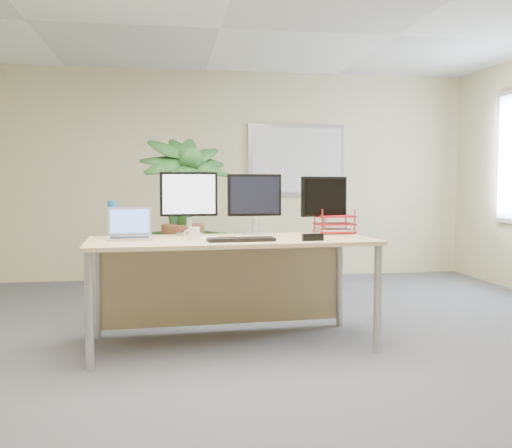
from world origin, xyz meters
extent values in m
plane|color=#4C4C51|center=(0.00, 0.00, 0.00)|extent=(8.00, 8.00, 0.00)
cube|color=beige|center=(0.00, 4.00, 1.35)|extent=(7.00, 0.04, 2.70)
cube|color=silver|center=(1.20, 3.97, 1.55)|extent=(1.30, 0.03, 0.95)
cube|color=white|center=(1.20, 3.95, 1.55)|extent=(1.20, 0.01, 0.85)
cube|color=tan|center=(-0.03, 0.81, 0.81)|extent=(2.18, 1.01, 0.03)
cube|color=tan|center=(-0.05, 1.23, 0.40)|extent=(2.03, 0.13, 0.67)
cylinder|color=#B7B8BC|center=(-1.03, 0.36, 0.40)|extent=(0.06, 0.06, 0.79)
cylinder|color=#B7B8BC|center=(1.00, 0.47, 0.40)|extent=(0.06, 0.06, 0.79)
cylinder|color=#B7B8BC|center=(-1.07, 1.16, 0.40)|extent=(0.06, 0.06, 0.79)
cylinder|color=#B7B8BC|center=(0.96, 1.27, 0.40)|extent=(0.06, 0.06, 0.79)
imported|color=#163914|center=(-0.37, 1.92, 0.75)|extent=(1.04, 1.04, 1.50)
cylinder|color=#B7B8BC|center=(-0.34, 1.12, 0.83)|extent=(0.21, 0.21, 0.02)
cylinder|color=#B7B8BC|center=(-0.34, 1.12, 0.90)|extent=(0.04, 0.04, 0.12)
cube|color=black|center=(-0.34, 1.12, 1.15)|extent=(0.46, 0.07, 0.35)
cube|color=silver|center=(-0.34, 1.09, 1.15)|extent=(0.42, 0.03, 0.31)
cylinder|color=#B7B8BC|center=(0.20, 1.15, 0.83)|extent=(0.20, 0.20, 0.02)
cylinder|color=#B7B8BC|center=(0.20, 1.15, 0.90)|extent=(0.04, 0.04, 0.12)
cube|color=black|center=(0.20, 1.15, 1.14)|extent=(0.44, 0.06, 0.34)
cube|color=black|center=(0.20, 1.13, 1.14)|extent=(0.40, 0.03, 0.30)
cylinder|color=#B7B8BC|center=(0.77, 1.11, 0.83)|extent=(0.19, 0.19, 0.02)
cylinder|color=#B7B8BC|center=(0.77, 1.11, 0.90)|extent=(0.04, 0.04, 0.12)
cube|color=black|center=(0.77, 1.11, 1.13)|extent=(0.42, 0.17, 0.33)
cube|color=black|center=(0.78, 1.09, 1.13)|extent=(0.37, 0.12, 0.29)
cube|color=silver|center=(-0.79, 0.83, 0.83)|extent=(0.34, 0.25, 0.02)
cube|color=black|center=(-0.79, 0.82, 0.84)|extent=(0.29, 0.16, 0.00)
cube|color=silver|center=(-0.80, 0.98, 0.95)|extent=(0.33, 0.07, 0.22)
cube|color=#608EF7|center=(-0.80, 0.97, 0.95)|extent=(0.29, 0.06, 0.18)
cube|color=black|center=(0.01, 0.60, 0.83)|extent=(0.49, 0.19, 0.03)
cylinder|color=white|center=(-0.32, 0.76, 0.87)|extent=(0.08, 0.08, 0.09)
torus|color=white|center=(-0.36, 0.76, 0.87)|extent=(0.06, 0.02, 0.06)
cube|color=silver|center=(-0.12, 0.78, 0.83)|extent=(0.32, 0.26, 0.01)
cylinder|color=orange|center=(-0.07, 0.77, 0.84)|extent=(0.13, 0.04, 0.01)
cylinder|color=gold|center=(0.18, 0.76, 0.83)|extent=(0.11, 0.02, 0.01)
cylinder|color=silver|center=(-0.94, 1.10, 0.93)|extent=(0.07, 0.07, 0.22)
cylinder|color=blue|center=(-0.94, 1.10, 1.07)|extent=(0.07, 0.07, 0.06)
cylinder|color=blue|center=(-0.94, 1.10, 0.94)|extent=(0.07, 0.07, 0.07)
cube|color=#AD151C|center=(0.87, 1.13, 0.83)|extent=(0.32, 0.25, 0.01)
cube|color=#AD151C|center=(0.87, 1.13, 0.90)|extent=(0.32, 0.25, 0.01)
cube|color=#AD151C|center=(0.87, 1.13, 0.97)|extent=(0.32, 0.25, 0.01)
cube|color=silver|center=(0.87, 1.13, 0.85)|extent=(0.29, 0.22, 0.02)
cube|color=black|center=(0.53, 0.55, 0.85)|extent=(0.16, 0.05, 0.05)
camera|label=1|loc=(-0.52, -3.47, 1.23)|focal=40.00mm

